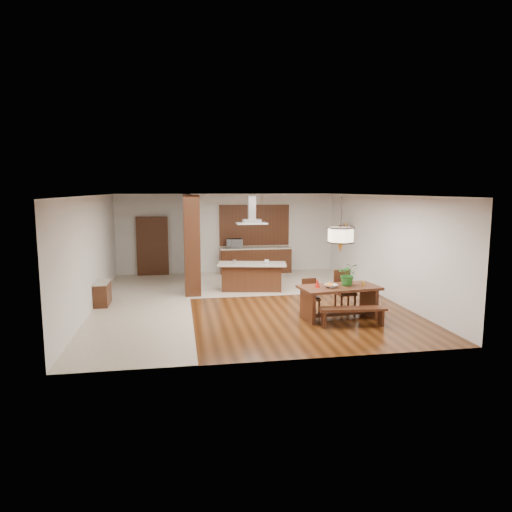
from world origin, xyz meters
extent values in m
plane|color=#391C0A|center=(0.00, 0.00, 0.00)|extent=(9.00, 9.00, 0.00)
cube|color=white|center=(0.00, 0.00, 2.90)|extent=(8.00, 9.00, 0.04)
cube|color=silver|center=(0.00, 4.50, 1.45)|extent=(8.00, 0.04, 2.90)
cube|color=silver|center=(0.00, -4.50, 1.45)|extent=(8.00, 0.04, 2.90)
cube|color=silver|center=(-4.00, 0.00, 1.45)|extent=(0.04, 9.00, 2.90)
cube|color=silver|center=(4.00, 0.00, 1.45)|extent=(0.04, 9.00, 2.90)
cube|color=beige|center=(-2.75, 0.00, 0.01)|extent=(2.50, 9.00, 0.01)
cube|color=beige|center=(1.25, 2.50, 0.01)|extent=(5.50, 4.00, 0.01)
cube|color=#3E1A0F|center=(0.00, 0.00, 2.88)|extent=(8.00, 9.00, 0.02)
cube|color=#33190E|center=(-1.40, 1.20, 1.45)|extent=(0.45, 1.00, 2.90)
cube|color=silver|center=(-1.40, 3.30, 1.45)|extent=(0.18, 2.40, 2.90)
cube|color=#33190E|center=(-3.81, 0.20, 0.32)|extent=(0.37, 0.88, 0.63)
cube|color=#33190E|center=(-2.70, 4.40, 1.05)|extent=(1.10, 0.20, 2.10)
cube|color=#33190E|center=(1.00, 4.20, 0.45)|extent=(2.60, 0.60, 0.90)
cube|color=beige|center=(1.00, 4.20, 0.92)|extent=(2.60, 0.62, 0.05)
cube|color=#9A622E|center=(1.00, 4.46, 1.75)|extent=(2.60, 0.08, 1.50)
cube|color=#33190E|center=(3.87, 2.60, 1.40)|extent=(0.26, 0.90, 0.04)
cube|color=#33190E|center=(3.87, 2.60, 1.80)|extent=(0.26, 0.90, 0.04)
cube|color=#33190E|center=(1.95, -2.06, 0.75)|extent=(1.97, 1.16, 0.06)
cube|color=#33190E|center=(1.15, -2.16, 0.36)|extent=(0.18, 0.75, 0.72)
cube|color=#33190E|center=(2.76, -1.95, 0.36)|extent=(0.18, 0.75, 0.72)
imported|color=#256F25|center=(2.19, -1.98, 1.05)|extent=(0.60, 0.56, 0.54)
imported|color=beige|center=(1.72, -2.15, 0.81)|extent=(0.35, 0.35, 0.07)
cone|color=#B8190D|center=(1.41, -2.06, 0.88)|extent=(0.17, 0.17, 0.20)
cylinder|color=gold|center=(2.54, -2.08, 0.83)|extent=(0.10, 0.10, 0.11)
cube|color=#33190E|center=(0.39, 1.30, 0.40)|extent=(1.88, 0.99, 0.80)
cube|color=beige|center=(0.39, 1.25, 0.82)|extent=(2.18, 1.26, 0.04)
imported|color=silver|center=(0.83, 1.18, 0.90)|extent=(0.18, 0.18, 0.11)
imported|color=#AEB2B5|center=(0.23, 4.23, 1.11)|extent=(0.63, 0.46, 0.33)
camera|label=1|loc=(-1.79, -12.17, 3.05)|focal=32.00mm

